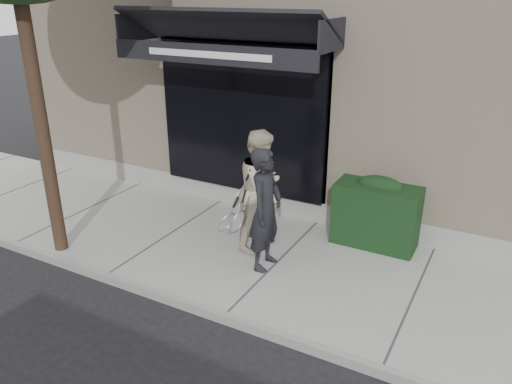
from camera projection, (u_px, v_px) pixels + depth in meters
The scene contains 7 objects.
ground at pixel (279, 267), 7.59m from camera, with size 80.00×80.00×0.00m, color black.
sidewalk at pixel (279, 264), 7.56m from camera, with size 20.00×3.00×0.12m, color gray.
curb at pixel (225, 318), 6.30m from camera, with size 20.00×0.10×0.14m, color gray.
building_facade at pixel (383, 49), 10.59m from camera, with size 14.30×8.04×5.64m.
hedge at pixel (377, 212), 7.87m from camera, with size 1.30×0.70×1.14m.
pedestrian_front at pixel (265, 210), 7.06m from camera, with size 0.80×0.85×1.81m.
pedestrian_back at pixel (262, 190), 7.65m from camera, with size 0.74×0.95×1.89m.
Camera 1 is at (2.84, -5.96, 3.92)m, focal length 35.00 mm.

